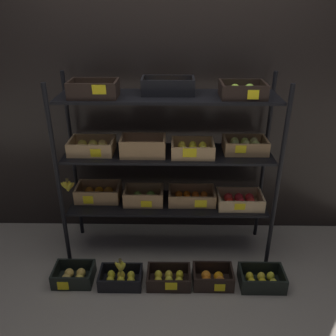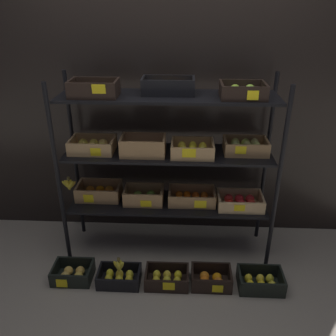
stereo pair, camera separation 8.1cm
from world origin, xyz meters
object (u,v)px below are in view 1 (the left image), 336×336
at_px(crate_ground_lemon, 121,278).
at_px(crate_ground_apple_gold, 74,276).
at_px(display_rack, 167,155).
at_px(crate_ground_rightmost_lemon, 261,280).
at_px(banana_bunch_loose, 121,267).
at_px(crate_ground_orange, 213,278).
at_px(crate_ground_center_lemon, 169,278).

bearing_deg(crate_ground_lemon, crate_ground_apple_gold, 176.58).
relative_size(display_rack, crate_ground_apple_gold, 5.74).
relative_size(crate_ground_lemon, crate_ground_rightmost_lemon, 0.97).
distance_m(crate_ground_lemon, banana_bunch_loose, 0.12).
height_order(crate_ground_lemon, crate_ground_orange, crate_ground_orange).
relative_size(crate_ground_rightmost_lemon, banana_bunch_loose, 2.78).
xyz_separation_m(crate_ground_lemon, crate_ground_center_lemon, (0.37, 0.01, 0.00)).
bearing_deg(crate_ground_orange, crate_ground_center_lemon, -179.37).
xyz_separation_m(display_rack, crate_ground_lemon, (-0.35, -0.43, -0.85)).
relative_size(crate_ground_apple_gold, crate_ground_orange, 0.99).
height_order(crate_ground_center_lemon, crate_ground_orange, crate_ground_orange).
bearing_deg(crate_ground_center_lemon, banana_bunch_loose, -178.83).
bearing_deg(crate_ground_rightmost_lemon, display_rack, 149.23).
bearing_deg(crate_ground_apple_gold, crate_ground_lemon, -3.42).
relative_size(crate_ground_apple_gold, crate_ground_rightmost_lemon, 0.90).
xyz_separation_m(crate_ground_orange, banana_bunch_loose, (-0.70, -0.01, 0.11)).
bearing_deg(banana_bunch_loose, crate_ground_rightmost_lemon, 0.09).
height_order(crate_ground_rightmost_lemon, banana_bunch_loose, banana_bunch_loose).
distance_m(crate_ground_lemon, crate_ground_orange, 0.71).
bearing_deg(display_rack, crate_ground_center_lemon, -87.45).
distance_m(crate_ground_lemon, crate_ground_rightmost_lemon, 1.08).
relative_size(crate_ground_apple_gold, crate_ground_lemon, 0.93).
bearing_deg(crate_ground_rightmost_lemon, crate_ground_apple_gold, 179.15).
distance_m(crate_ground_center_lemon, crate_ground_rightmost_lemon, 0.71).
height_order(crate_ground_lemon, crate_ground_rightmost_lemon, crate_ground_rightmost_lemon).
bearing_deg(crate_ground_lemon, display_rack, 51.13).
xyz_separation_m(crate_ground_lemon, crate_ground_orange, (0.71, 0.01, 0.00)).
height_order(crate_ground_apple_gold, banana_bunch_loose, banana_bunch_loose).
bearing_deg(crate_ground_lemon, crate_ground_orange, 0.81).
distance_m(crate_ground_center_lemon, crate_ground_orange, 0.34).
bearing_deg(banana_bunch_loose, crate_ground_lemon, 167.01).
xyz_separation_m(display_rack, crate_ground_orange, (0.36, -0.42, -0.85)).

